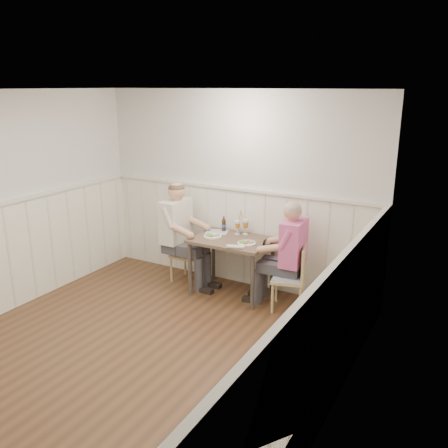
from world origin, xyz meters
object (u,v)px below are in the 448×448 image
(diner_cream, at_px, (179,241))
(grass_vase, at_px, (239,222))
(chair_right, at_px, (293,275))
(beer_bottle, at_px, (224,225))
(dining_table, at_px, (232,246))
(chair_left, at_px, (184,251))
(man_in_pink, at_px, (289,263))

(diner_cream, relative_size, grass_vase, 4.40)
(chair_right, relative_size, beer_bottle, 3.98)
(diner_cream, bearing_deg, dining_table, 3.49)
(dining_table, height_order, chair_left, chair_left)
(diner_cream, height_order, beer_bottle, diner_cream)
(chair_right, relative_size, grass_vase, 2.48)
(dining_table, distance_m, diner_cream, 0.79)
(grass_vase, bearing_deg, dining_table, -81.63)
(dining_table, distance_m, chair_left, 0.82)
(chair_left, height_order, grass_vase, grass_vase)
(man_in_pink, bearing_deg, grass_vase, 161.10)
(chair_left, bearing_deg, grass_vase, 16.63)
(dining_table, height_order, chair_right, chair_right)
(dining_table, distance_m, chair_right, 0.89)
(chair_right, bearing_deg, grass_vase, 159.35)
(chair_right, relative_size, man_in_pink, 0.60)
(chair_left, xyz_separation_m, grass_vase, (0.74, 0.22, 0.47))
(diner_cream, bearing_deg, beer_bottle, 28.49)
(chair_left, distance_m, man_in_pink, 1.58)
(chair_left, xyz_separation_m, man_in_pink, (1.58, -0.07, 0.14))
(diner_cream, xyz_separation_m, grass_vase, (0.75, 0.34, 0.29))
(chair_left, xyz_separation_m, beer_bottle, (0.53, 0.18, 0.41))
(chair_right, xyz_separation_m, beer_bottle, (-1.12, 0.30, 0.40))
(dining_table, xyz_separation_m, man_in_pink, (0.80, 0.00, -0.08))
(diner_cream, xyz_separation_m, beer_bottle, (0.54, 0.29, 0.24))
(beer_bottle, relative_size, grass_vase, 0.62)
(man_in_pink, distance_m, grass_vase, 0.94)
(dining_table, distance_m, grass_vase, 0.38)
(man_in_pink, xyz_separation_m, grass_vase, (-0.84, 0.29, 0.33))
(man_in_pink, relative_size, grass_vase, 4.15)
(chair_right, distance_m, man_in_pink, 0.16)
(dining_table, height_order, man_in_pink, man_in_pink)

